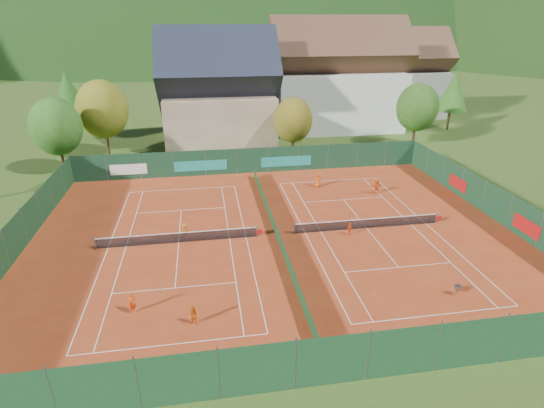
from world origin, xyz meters
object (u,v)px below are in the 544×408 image
Objects in this scene: hotel_block_b at (397,79)px; player_right_near at (350,229)px; ball_hopper at (458,288)px; player_right_far_a at (318,180)px; player_left_mid at (193,316)px; player_left_far at (185,231)px; chalet at (219,97)px; player_right_far_b at (377,187)px; hotel_block_a at (337,82)px; player_left_near at (132,303)px.

hotel_block_b is 14.59× the size of player_right_near.
ball_hopper is 0.51× the size of player_right_far_a.
hotel_block_b is 13.34× the size of player_left_mid.
chalet is at bearing -111.71° from player_left_far.
ball_hopper is at bearing 95.96° from player_right_far_a.
chalet is at bearing -157.01° from hotel_block_b.
hotel_block_a is at bearing -106.19° from player_right_far_b.
player_left_far is (2.95, 9.15, 0.01)m from player_left_near.
hotel_block_b is at bearing 24.02° from player_right_near.
ball_hopper is 17.01m from player_left_mid.
chalet is 10.60× the size of player_right_far_b.
player_right_near is (12.77, 9.37, -0.06)m from player_left_mid.
player_right_far_b is (14.85, -22.52, -5.86)m from chalet.
player_right_near reaches higher than ball_hopper.
chalet is 10.25× the size of player_right_far_a.
ball_hopper is 0.68× the size of player_right_near.
player_left_near is 27.48m from player_right_far_b.
player_left_mid is at bearing -124.01° from hotel_block_b.
chalet is 32.88m from player_right_near.
hotel_block_a is at bearing -115.70° from player_right_far_a.
hotel_block_b is 41.65m from player_right_far_a.
hotel_block_a is 52.10m from player_left_mid.
hotel_block_b is at bearing 29.74° from hotel_block_a.
chalet reaches higher than player_right_near.
hotel_block_a is 16.67× the size of player_left_mid.
ball_hopper is (-19.70, -54.17, -6.06)m from hotel_block_b.
hotel_block_b reaches higher than player_left_near.
ball_hopper is 0.52× the size of player_right_far_b.
player_right_far_b is (5.54, -2.77, -0.03)m from player_right_far_a.
player_right_near is (-23.94, -45.03, -6.03)m from hotel_block_b.
hotel_block_a reaches higher than player_right_near.
player_right_near is at bearing 114.89° from ball_hopper.
player_left_far is at bearing -98.61° from chalet.
chalet is at bearing 68.30° from player_right_near.
hotel_block_b reaches higher than player_right_far_a.
hotel_block_b reaches higher than player_left_mid.
player_left_far is 1.23× the size of player_right_near.
player_right_far_b reaches higher than player_left_near.
hotel_block_a is 28.29m from player_right_far_a.
player_left_near reaches higher than ball_hopper.
player_right_far_b reaches higher than player_left_far.
hotel_block_a is 18.24× the size of player_right_near.
hotel_block_a is 47.02m from ball_hopper.
chalet is at bearing -162.47° from hotel_block_a.
chalet is 22.61m from player_right_far_a.
chalet is 11.15× the size of player_left_far.
player_left_near is at bearing -127.52° from hotel_block_b.
hotel_block_b is 57.96m from ball_hopper.
player_right_near is 0.77× the size of player_right_far_b.
hotel_block_b reaches higher than player_right_near.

